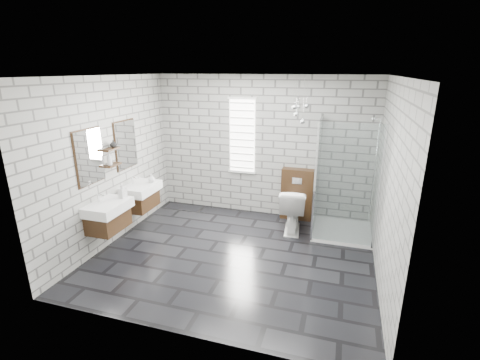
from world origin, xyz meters
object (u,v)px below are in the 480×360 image
at_px(vanity_right, 139,189).
at_px(cistern_panel, 297,194).
at_px(vanity_left, 106,208).
at_px(toilet, 292,209).
at_px(shower_enclosure, 338,208).

height_order(vanity_right, cistern_panel, vanity_right).
distance_m(vanity_right, cistern_panel, 2.93).
bearing_deg(vanity_right, vanity_left, -90.00).
xyz_separation_m(vanity_left, vanity_right, (0.00, 0.91, 0.00)).
xyz_separation_m(vanity_left, cistern_panel, (2.63, 2.18, -0.26)).
xyz_separation_m(vanity_left, toilet, (2.63, 1.64, -0.35)).
height_order(vanity_right, toilet, vanity_right).
height_order(vanity_right, shower_enclosure, shower_enclosure).
bearing_deg(toilet, shower_enclosure, 175.89).
xyz_separation_m(vanity_left, shower_enclosure, (3.41, 1.66, -0.25)).
bearing_deg(vanity_right, shower_enclosure, 12.40).
relative_size(vanity_right, shower_enclosure, 0.77).
bearing_deg(shower_enclosure, vanity_right, -167.60).
height_order(vanity_left, cistern_panel, vanity_left).
bearing_deg(vanity_right, toilet, 15.44).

